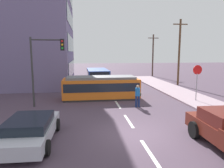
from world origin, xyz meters
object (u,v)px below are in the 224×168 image
streetcar_tram (101,87)px  stop_sign (197,75)px  traffic_light_mast (45,59)px  parked_sedan_near (30,129)px  pedestrian_crossing (138,95)px  utility_pole_mid (179,51)px  city_bus (98,76)px  utility_pole_far (153,54)px

streetcar_tram → stop_sign: size_ratio=2.28×
stop_sign → traffic_light_mast: (-11.91, 0.17, 1.37)m
parked_sedan_near → streetcar_tram: bearing=66.2°
streetcar_tram → stop_sign: 8.06m
pedestrian_crossing → utility_pole_mid: size_ratio=0.21×
parked_sedan_near → city_bus: bearing=76.6°
traffic_light_mast → utility_pole_mid: bearing=31.1°
traffic_light_mast → utility_pole_far: (14.58, 18.97, 0.14)m
city_bus → utility_pole_far: bearing=39.2°
city_bus → parked_sedan_near: bearing=-103.4°
streetcar_tram → utility_pole_far: 19.86m
streetcar_tram → utility_pole_mid: bearing=32.6°
traffic_light_mast → utility_pole_far: size_ratio=0.73×
city_bus → streetcar_tram: bearing=-91.8°
streetcar_tram → stop_sign: bearing=-17.2°
streetcar_tram → city_bus: size_ratio=1.09×
traffic_light_mast → utility_pole_far: utility_pole_far is taller
pedestrian_crossing → streetcar_tram: bearing=125.8°
city_bus → traffic_light_mast: traffic_light_mast is taller
streetcar_tram → pedestrian_crossing: (2.44, -3.38, -0.07)m
city_bus → utility_pole_mid: (9.91, -2.09, 3.08)m
pedestrian_crossing → parked_sedan_near: 8.33m
stop_sign → pedestrian_crossing: bearing=-168.9°
streetcar_tram → traffic_light_mast: bearing=-152.9°
city_bus → utility_pole_mid: 10.59m
streetcar_tram → traffic_light_mast: (-4.29, -2.19, 2.55)m
utility_pole_far → stop_sign: bearing=-98.0°
streetcar_tram → city_bus: 8.62m
traffic_light_mast → parked_sedan_near: bearing=-86.5°
parked_sedan_near → utility_pole_far: bearing=61.0°
streetcar_tram → pedestrian_crossing: 4.16m
pedestrian_crossing → traffic_light_mast: traffic_light_mast is taller
pedestrian_crossing → stop_sign: size_ratio=0.58×
pedestrian_crossing → utility_pole_far: 21.80m
parked_sedan_near → traffic_light_mast: traffic_light_mast is taller
city_bus → utility_pole_far: size_ratio=0.85×
pedestrian_crossing → utility_pole_far: bearing=68.7°
utility_pole_far → streetcar_tram: bearing=-121.5°
pedestrian_crossing → utility_pole_mid: 12.97m
parked_sedan_near → stop_sign: stop_sign is taller
parked_sedan_near → traffic_light_mast: (-0.41, 6.60, 2.94)m
city_bus → pedestrian_crossing: (2.17, -11.99, -0.15)m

